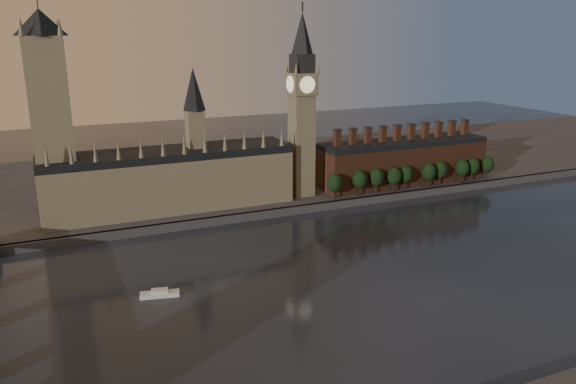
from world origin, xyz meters
name	(u,v)px	position (x,y,z in m)	size (l,w,h in m)	color
ground	(393,276)	(0.00, 0.00, 0.00)	(900.00, 900.00, 0.00)	black
north_bank	(246,173)	(0.00, 178.04, 2.00)	(900.00, 182.00, 4.00)	#46454A
palace_of_westminster	(171,176)	(-64.41, 114.91, 21.63)	(130.00, 30.30, 74.00)	#766D54
victoria_tower	(50,112)	(-120.00, 115.00, 59.09)	(24.00, 24.00, 108.00)	#766D54
big_ben	(302,104)	(10.00, 110.00, 56.83)	(15.00, 15.00, 107.00)	#766D54
chimney_block	(403,161)	(80.00, 110.00, 17.82)	(110.00, 25.00, 37.00)	brown
embankment_tree_0	(335,183)	(23.22, 93.75, 13.47)	(8.60, 8.60, 14.88)	black
embankment_tree_1	(360,180)	(40.04, 94.78, 13.47)	(8.60, 8.60, 14.88)	black
embankment_tree_2	(376,178)	(51.52, 95.20, 13.47)	(8.60, 8.60, 14.88)	black
embankment_tree_3	(394,176)	(62.99, 93.63, 13.47)	(8.60, 8.60, 14.88)	black
embankment_tree_4	(405,174)	(71.81, 94.86, 13.47)	(8.60, 8.60, 14.88)	black
embankment_tree_5	(429,172)	(88.03, 93.80, 13.47)	(8.60, 8.60, 14.88)	black
embankment_tree_6	(440,170)	(97.85, 95.30, 13.47)	(8.60, 8.60, 14.88)	black
embankment_tree_7	(462,168)	(113.45, 93.53, 13.47)	(8.60, 8.60, 14.88)	black
embankment_tree_8	(473,166)	(122.77, 94.78, 13.47)	(8.60, 8.60, 14.88)	black
embankment_tree_9	(487,164)	(135.09, 94.98, 13.47)	(8.60, 8.60, 14.88)	black
river_boat	(160,294)	(-90.54, 20.18, 1.11)	(15.05, 7.21, 2.90)	silver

